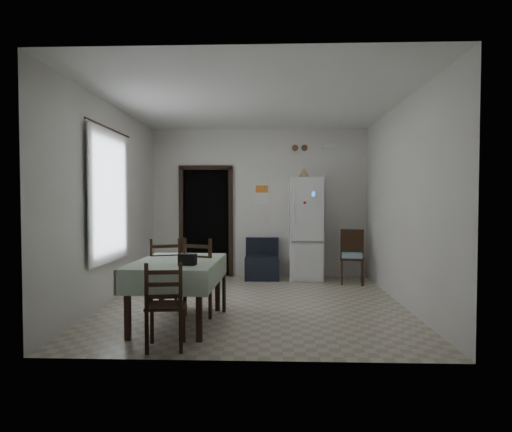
{
  "coord_description": "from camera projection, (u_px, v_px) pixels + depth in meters",
  "views": [
    {
      "loc": [
        0.24,
        -6.16,
        1.48
      ],
      "look_at": [
        0.0,
        0.5,
        1.25
      ],
      "focal_mm": 30.0,
      "sensor_mm": 36.0,
      "label": 1
    }
  ],
  "objects": [
    {
      "name": "ground",
      "position": [
        255.0,
        303.0,
        6.21
      ],
      "size": [
        4.5,
        4.5,
        0.0
      ],
      "primitive_type": "plane",
      "color": "#B5AB94",
      "rests_on": "ground"
    },
    {
      "name": "ceiling",
      "position": [
        255.0,
        102.0,
        6.11
      ],
      "size": [
        4.2,
        4.5,
        0.02
      ],
      "primitive_type": null,
      "color": "white",
      "rests_on": "ground"
    },
    {
      "name": "wall_back",
      "position": [
        259.0,
        203.0,
        8.4
      ],
      "size": [
        4.2,
        0.02,
        2.9
      ],
      "primitive_type": null,
      "color": "silver",
      "rests_on": "ground"
    },
    {
      "name": "wall_front",
      "position": [
        245.0,
        205.0,
        3.91
      ],
      "size": [
        4.2,
        0.02,
        2.9
      ],
      "primitive_type": null,
      "color": "silver",
      "rests_on": "ground"
    },
    {
      "name": "wall_left",
      "position": [
        111.0,
        203.0,
        6.23
      ],
      "size": [
        0.02,
        4.5,
        2.9
      ],
      "primitive_type": null,
      "color": "silver",
      "rests_on": "ground"
    },
    {
      "name": "wall_right",
      "position": [
        402.0,
        203.0,
        6.08
      ],
      "size": [
        0.02,
        4.5,
        2.9
      ],
      "primitive_type": null,
      "color": "silver",
      "rests_on": "ground"
    },
    {
      "name": "doorway",
      "position": [
        208.0,
        222.0,
        8.66
      ],
      "size": [
        1.06,
        0.52,
        2.22
      ],
      "color": "black",
      "rests_on": "ground"
    },
    {
      "name": "window_recess",
      "position": [
        102.0,
        196.0,
        6.03
      ],
      "size": [
        0.1,
        1.2,
        1.6
      ],
      "primitive_type": "cube",
      "color": "silver",
      "rests_on": "ground"
    },
    {
      "name": "curtain",
      "position": [
        110.0,
        196.0,
        6.03
      ],
      "size": [
        0.02,
        1.45,
        1.85
      ],
      "primitive_type": "cube",
      "color": "white",
      "rests_on": "ground"
    },
    {
      "name": "curtain_rod",
      "position": [
        110.0,
        129.0,
        5.99
      ],
      "size": [
        0.02,
        1.6,
        0.02
      ],
      "primitive_type": "cylinder",
      "rotation": [
        1.57,
        0.0,
        0.0
      ],
      "color": "black",
      "rests_on": "ground"
    },
    {
      "name": "calendar",
      "position": [
        262.0,
        194.0,
        8.38
      ],
      "size": [
        0.28,
        0.02,
        0.4
      ],
      "primitive_type": "cube",
      "color": "white",
      "rests_on": "ground"
    },
    {
      "name": "calendar_image",
      "position": [
        262.0,
        189.0,
        8.38
      ],
      "size": [
        0.24,
        0.01,
        0.14
      ],
      "primitive_type": "cube",
      "color": "orange",
      "rests_on": "ground"
    },
    {
      "name": "light_switch",
      "position": [
        267.0,
        221.0,
        8.4
      ],
      "size": [
        0.08,
        0.02,
        0.12
      ],
      "primitive_type": "cube",
      "color": "beige",
      "rests_on": "ground"
    },
    {
      "name": "vent_left",
      "position": [
        295.0,
        148.0,
        8.33
      ],
      "size": [
        0.12,
        0.03,
        0.12
      ],
      "primitive_type": "cylinder",
      "rotation": [
        1.57,
        0.0,
        0.0
      ],
      "color": "brown",
      "rests_on": "ground"
    },
    {
      "name": "vent_right",
      "position": [
        304.0,
        148.0,
        8.32
      ],
      "size": [
        0.12,
        0.03,
        0.12
      ],
      "primitive_type": "cylinder",
      "rotation": [
        1.57,
        0.0,
        0.0
      ],
      "color": "brown",
      "rests_on": "ground"
    },
    {
      "name": "emergency_light",
      "position": [
        329.0,
        146.0,
        8.28
      ],
      "size": [
        0.25,
        0.07,
        0.09
      ],
      "primitive_type": "cube",
      "color": "white",
      "rests_on": "ground"
    },
    {
      "name": "fridge",
      "position": [
        306.0,
        229.0,
        8.07
      ],
      "size": [
        0.63,
        0.63,
        1.92
      ],
      "primitive_type": null,
      "rotation": [
        0.0,
        0.0,
        -0.02
      ],
      "color": "silver",
      "rests_on": "ground"
    },
    {
      "name": "tan_cone",
      "position": [
        304.0,
        173.0,
        8.03
      ],
      "size": [
        0.24,
        0.24,
        0.18
      ],
      "primitive_type": "cone",
      "rotation": [
        0.0,
        0.0,
        -0.07
      ],
      "color": "tan",
      "rests_on": "fridge"
    },
    {
      "name": "navy_seat",
      "position": [
        262.0,
        259.0,
        8.12
      ],
      "size": [
        0.64,
        0.62,
        0.77
      ],
      "primitive_type": null,
      "rotation": [
        0.0,
        0.0,
        0.01
      ],
      "color": "black",
      "rests_on": "ground"
    },
    {
      "name": "corner_chair",
      "position": [
        352.0,
        257.0,
        7.65
      ],
      "size": [
        0.48,
        0.48,
        0.97
      ],
      "primitive_type": null,
      "rotation": [
        0.0,
        0.0,
        -0.17
      ],
      "color": "black",
      "rests_on": "ground"
    },
    {
      "name": "dining_table",
      "position": [
        178.0,
        292.0,
        5.15
      ],
      "size": [
        1.01,
        1.5,
        0.77
      ],
      "primitive_type": null,
      "rotation": [
        0.0,
        0.0,
        -0.03
      ],
      "color": "#98AC93",
      "rests_on": "ground"
    },
    {
      "name": "black_bag",
      "position": [
        187.0,
        260.0,
        4.76
      ],
      "size": [
        0.2,
        0.14,
        0.12
      ],
      "primitive_type": "cube",
      "rotation": [
        0.0,
        0.0,
        -0.12
      ],
      "color": "black",
      "rests_on": "dining_table"
    },
    {
      "name": "dining_chair_far_left",
      "position": [
        164.0,
        274.0,
        5.75
      ],
      "size": [
        0.55,
        0.55,
        0.99
      ],
      "primitive_type": null,
      "rotation": [
        0.0,
        0.0,
        3.51
      ],
      "color": "black",
      "rests_on": "ground"
    },
    {
      "name": "dining_chair_far_right",
      "position": [
        205.0,
        276.0,
        5.59
      ],
      "size": [
        0.56,
        0.56,
        1.01
      ],
      "primitive_type": null,
      "rotation": [
        0.0,
        0.0,
        2.77
      ],
      "color": "black",
      "rests_on": "ground"
    },
    {
      "name": "dining_chair_near_head",
      "position": [
        166.0,
        305.0,
        4.29
      ],
      "size": [
        0.42,
        0.42,
        0.89
      ],
      "primitive_type": null,
      "rotation": [
        0.0,
        0.0,
        3.27
      ],
      "color": "black",
      "rests_on": "ground"
    }
  ]
}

